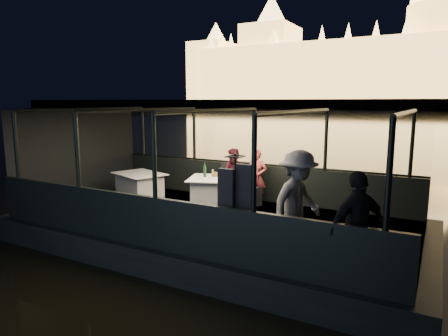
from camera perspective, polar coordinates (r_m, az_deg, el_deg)
The scene contains 30 objects.
river_water at distance 87.30m, azimuth 26.08°, elevation 6.52°, with size 500.00×500.00×0.00m, color black.
boat_hull at distance 8.77m, azimuth -1.27°, elevation -10.42°, with size 8.60×4.40×1.00m, color black.
boat_deck at distance 8.62m, azimuth -1.28°, elevation -7.42°, with size 8.00×4.00×0.04m, color black.
gunwale_port at distance 10.24m, azimuth 4.30°, elevation -2.03°, with size 8.00×0.08×0.90m, color black.
gunwale_starboard at distance 6.90m, azimuth -9.69°, elevation -7.81°, with size 8.00×0.08×0.90m, color black.
cabin_glass_port at distance 10.07m, azimuth 4.38°, elevation 4.40°, with size 8.00×0.02×1.40m, color #99B2B2, non-canonical shape.
cabin_glass_starboard at distance 6.65m, azimuth -9.96°, elevation 1.70°, with size 8.00×0.02×1.40m, color #99B2B2, non-canonical shape.
cabin_roof_glass at distance 8.25m, azimuth -1.34°, elevation 8.19°, with size 8.00×4.00×0.02m, color #99B2B2, non-canonical shape.
end_wall_fore at distance 10.90m, azimuth -19.87°, elevation 1.87°, with size 0.02×4.00×2.30m, color black, non-canonical shape.
end_wall_aft at distance 7.27m, azimuth 27.18°, elevation -2.15°, with size 0.02×4.00×2.30m, color black, non-canonical shape.
canopy_ribs at distance 8.36m, azimuth -1.31°, elevation 0.28°, with size 8.00×4.00×2.30m, color black, non-canonical shape.
embankment at distance 217.20m, azimuth 27.82°, elevation 7.83°, with size 400.00×140.00×6.00m, color #423D33.
parliament_building at distance 184.04m, azimuth 28.29°, elevation 16.47°, with size 220.00×32.00×60.00m, color #F2D18C, non-canonical shape.
dining_table_central at distance 9.14m, azimuth -0.43°, elevation -3.80°, with size 1.45×1.05×0.77m, color silver.
dining_table_aft at distance 10.40m, azimuth -11.97°, elevation -2.39°, with size 1.30×0.94×0.69m, color silver.
chair_port_left at distance 9.93m, azimuth 0.33°, elevation -2.36°, with size 0.45×0.45×0.96m, color black.
chair_port_right at distance 9.64m, azimuth 3.72°, elevation -2.74°, with size 0.42×0.42×0.90m, color black.
coat_stand at distance 6.26m, azimuth 1.58°, elevation -5.17°, with size 0.47×0.38×1.70m, color black, non-canonical shape.
person_woman_coral at distance 9.67m, azimuth 4.69°, elevation -0.90°, with size 0.49×0.33×1.36m, color #E35254.
person_man_maroon at distance 9.92m, azimuth 1.51°, elevation -0.61°, with size 0.64×0.50×1.34m, color #43121D.
passenger_stripe at distance 6.59m, azimuth 10.47°, elevation -5.04°, with size 1.12×0.63×1.73m, color silver.
passenger_dark at distance 5.77m, azimuth 18.52°, elevation -7.45°, with size 0.93×0.39×1.57m, color black.
wine_bottle at distance 9.20m, azimuth -2.76°, elevation -0.37°, with size 0.07×0.07×0.33m, color #14371B.
bread_basket at distance 9.32m, azimuth -1.15°, elevation -0.91°, with size 0.21×0.21×0.08m, color olive.
amber_candle at distance 9.02m, azimuth 2.12°, elevation -1.27°, with size 0.06×0.06×0.08m, color #FFAC3F.
plate_near at distance 8.86m, azimuth 3.14°, elevation -1.69°, with size 0.26×0.26×0.02m, color silver.
plate_far at distance 9.37m, azimuth -0.21°, elevation -1.06°, with size 0.22×0.22×0.01m, color silver.
wine_glass_white at distance 9.12m, azimuth -1.60°, elevation -0.80°, with size 0.06×0.06×0.18m, color silver, non-canonical shape.
wine_glass_red at distance 9.10m, azimuth 3.24°, elevation -0.83°, with size 0.07×0.07×0.20m, color silver, non-canonical shape.
wine_glass_empty at distance 8.82m, azimuth 1.13°, elevation -1.14°, with size 0.07×0.07×0.20m, color silver, non-canonical shape.
Camera 1 is at (4.12, -7.15, 2.98)m, focal length 32.00 mm.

